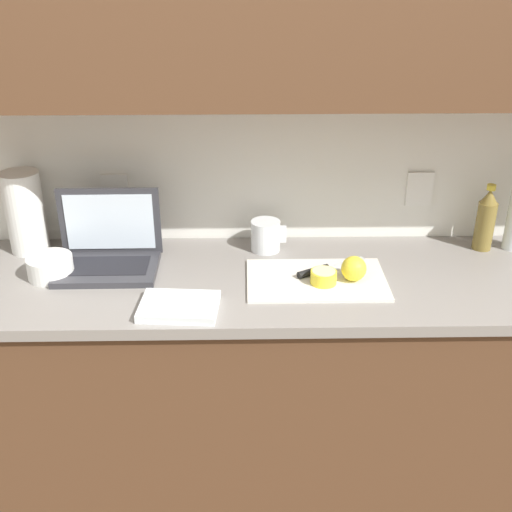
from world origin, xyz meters
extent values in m
plane|color=brown|center=(0.00, 0.00, 0.00)|extent=(12.00, 12.00, 0.00)
cube|color=white|center=(0.00, 0.32, 1.30)|extent=(5.20, 0.06, 2.60)
cube|color=white|center=(-0.35, 0.29, 1.08)|extent=(0.09, 0.01, 0.12)
cube|color=white|center=(0.69, 0.29, 1.08)|extent=(0.09, 0.01, 0.12)
cube|color=brown|center=(0.00, 0.00, 0.43)|extent=(2.34, 0.55, 0.87)
cube|color=gray|center=(0.00, 0.00, 0.89)|extent=(2.41, 0.58, 0.03)
cube|color=#333338|center=(-0.34, 0.05, 0.91)|extent=(0.31, 0.23, 0.02)
cube|color=black|center=(-0.34, 0.05, 0.92)|extent=(0.26, 0.13, 0.00)
cube|color=#333338|center=(-0.34, 0.15, 1.03)|extent=(0.33, 0.01, 0.23)
cube|color=silver|center=(-0.34, 0.15, 1.03)|extent=(0.28, 0.01, 0.19)
cube|color=silver|center=(0.31, -0.03, 0.91)|extent=(0.43, 0.27, 0.01)
cube|color=silver|center=(0.42, 0.06, 0.91)|extent=(0.15, 0.10, 0.00)
cylinder|color=black|center=(0.30, 0.00, 0.92)|extent=(0.11, 0.07, 0.02)
cylinder|color=yellow|center=(0.33, -0.06, 0.93)|extent=(0.08, 0.08, 0.04)
cylinder|color=#F4EAA3|center=(0.33, -0.06, 0.95)|extent=(0.07, 0.07, 0.00)
sphere|color=yellow|center=(0.42, -0.04, 0.95)|extent=(0.08, 0.08, 0.08)
cylinder|color=olive|center=(0.89, 0.19, 0.99)|extent=(0.06, 0.06, 0.16)
cone|color=olive|center=(0.89, 0.19, 1.09)|extent=(0.06, 0.06, 0.05)
cylinder|color=gold|center=(0.89, 0.19, 1.12)|extent=(0.03, 0.03, 0.02)
cylinder|color=silver|center=(0.16, 0.20, 0.95)|extent=(0.10, 0.10, 0.10)
cube|color=silver|center=(0.22, 0.20, 0.96)|extent=(0.02, 0.01, 0.06)
cylinder|color=white|center=(-0.51, 0.02, 0.94)|extent=(0.14, 0.14, 0.07)
cylinder|color=white|center=(-0.63, 0.21, 1.04)|extent=(0.12, 0.12, 0.28)
cube|color=white|center=(-0.10, -0.19, 0.92)|extent=(0.23, 0.18, 0.02)
camera|label=1|loc=(0.09, -1.75, 1.85)|focal=45.00mm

